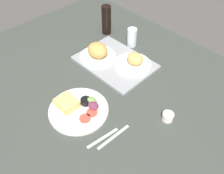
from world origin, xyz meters
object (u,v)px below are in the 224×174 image
bread_plate_near (98,52)px  plate_with_salad (79,108)px  fork (103,138)px  soda_bottle (106,20)px  bread_plate_far (134,62)px  espresso_cup (168,117)px  drinking_glass (132,37)px  knife (114,137)px  serving_tray (115,62)px

bread_plate_near → plate_with_salad: bearing=-55.1°
fork → soda_bottle: bearing=52.8°
bread_plate_far → espresso_cup: (38.03, -16.63, -2.26)cm
bread_plate_near → bread_plate_far: bread_plate_near is taller
bread_plate_near → bread_plate_far: (20.10, 10.62, -1.42)cm
drinking_glass → knife: drinking_glass is taller
bread_plate_near → plate_with_salad: bread_plate_near is taller
drinking_glass → espresso_cup: size_ratio=2.19×
bread_plate_near → fork: 57.60cm
plate_with_salad → bread_plate_far: bearing=94.6°
serving_tray → bread_plate_near: 12.09cm
bread_plate_near → espresso_cup: (58.13, -6.01, -3.68)cm
soda_bottle → knife: (65.85, -56.81, -9.88)cm
bread_plate_near → bread_plate_far: size_ratio=1.00×
bread_plate_far → fork: (24.26, -46.95, -4.01)cm
fork → serving_tray: bearing=46.6°
bread_plate_far → plate_with_salad: bread_plate_far is taller
soda_bottle → fork: (62.85, -60.81, -9.88)cm
bread_plate_far → drinking_glass: drinking_glass is taller
plate_with_salad → soda_bottle: size_ratio=1.49×
bread_plate_far → soda_bottle: 41.42cm
bread_plate_far → knife: size_ratio=1.15×
serving_tray → drinking_glass: drinking_glass is taller
plate_with_salad → fork: size_ratio=1.77×
plate_with_salad → drinking_glass: drinking_glass is taller
serving_tray → fork: bearing=-50.2°
bread_plate_near → knife: 57.60cm
drinking_glass → soda_bottle: size_ratio=0.60×
drinking_glass → bread_plate_near: bearing=-98.1°
drinking_glass → knife: 73.34cm
bread_plate_far → plate_with_salad: size_ratio=0.73×
serving_tray → soda_bottle: size_ratio=2.22×
bread_plate_near → soda_bottle: (-18.49, 24.48, 4.45)cm
bread_plate_near → bread_plate_far: 22.77cm
bread_plate_near → espresso_cup: 58.55cm
plate_with_salad → espresso_cup: size_ratio=5.38×
knife → serving_tray: bearing=46.9°
fork → knife: 5.00cm
serving_tray → knife: serving_tray is taller
drinking_glass → fork: 74.92cm
bread_plate_far → fork: bread_plate_far is taller
serving_tray → espresso_cup: espresso_cup is taller
bread_plate_near → knife: bread_plate_near is taller
plate_with_salad → soda_bottle: soda_bottle is taller
bread_plate_far → fork: size_ratio=1.29×
plate_with_salad → espresso_cup: 44.32cm
bread_plate_far → fork: bearing=-62.7°
drinking_glass → fork: size_ratio=0.72×
drinking_glass → soda_bottle: (-22.26, -1.88, 4.00)cm
espresso_cup → soda_bottle: bearing=158.3°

